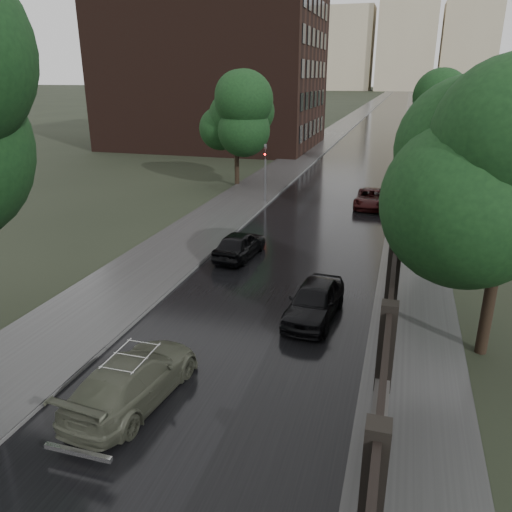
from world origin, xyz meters
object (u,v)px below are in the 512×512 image
at_px(hatchback_left, 240,244).
at_px(car_right_near, 314,301).
at_px(tree_left_far, 236,118).
at_px(traffic_light, 265,168).
at_px(tree_right_a, 507,200).
at_px(tree_right_b, 462,141).
at_px(car_right_far, 371,198).
at_px(tree_right_c, 443,116).
at_px(volga_sedan, 133,379).

height_order(hatchback_left, car_right_near, car_right_near).
distance_m(tree_left_far, traffic_light, 6.84).
distance_m(tree_right_a, tree_right_b, 14.00).
xyz_separation_m(tree_right_b, traffic_light, (-11.80, 2.99, -2.55)).
bearing_deg(car_right_near, traffic_light, 115.84).
distance_m(hatchback_left, car_right_far, 12.85).
relative_size(tree_right_c, traffic_light, 1.75).
relative_size(tree_right_a, volga_sedan, 1.52).
bearing_deg(tree_left_far, volga_sedan, -77.22).
bearing_deg(traffic_light, tree_right_b, -14.24).
bearing_deg(traffic_light, tree_right_a, -55.23).
relative_size(tree_right_a, hatchback_left, 1.84).
relative_size(car_right_near, car_right_far, 0.93).
bearing_deg(car_right_far, hatchback_left, -113.67).
xyz_separation_m(tree_left_far, car_right_near, (9.99, -21.16, -4.56)).
xyz_separation_m(tree_right_a, car_right_far, (-4.76, 17.89, -4.35)).
bearing_deg(car_right_near, hatchback_left, 135.11).
bearing_deg(tree_right_a, car_right_near, 171.29).
xyz_separation_m(volga_sedan, car_right_far, (4.54, 23.23, -0.07)).
relative_size(tree_left_far, car_right_far, 1.72).
xyz_separation_m(tree_right_b, tree_right_c, (0.00, 18.00, 0.00)).
bearing_deg(tree_right_c, tree_right_a, -90.00).
bearing_deg(tree_left_far, car_right_near, -64.73).
bearing_deg(volga_sedan, traffic_light, -77.96).
distance_m(tree_right_c, car_right_far, 15.51).
relative_size(tree_right_a, car_right_near, 1.75).
relative_size(tree_left_far, tree_right_c, 1.05).
bearing_deg(car_right_far, tree_left_far, 159.95).
relative_size(volga_sedan, car_right_far, 1.07).
bearing_deg(traffic_light, hatchback_left, -81.02).
relative_size(tree_right_a, tree_right_c, 1.00).
relative_size(tree_right_c, hatchback_left, 1.84).
bearing_deg(tree_left_far, tree_right_c, 32.83).
relative_size(volga_sedan, car_right_near, 1.15).
bearing_deg(hatchback_left, tree_right_c, -106.47).
bearing_deg(volga_sedan, tree_left_far, -71.57).
distance_m(tree_right_c, volga_sedan, 38.72).
height_order(hatchback_left, car_right_far, hatchback_left).
distance_m(tree_right_a, car_right_near, 7.02).
bearing_deg(traffic_light, tree_left_far, 126.47).
distance_m(tree_right_c, traffic_light, 19.26).
bearing_deg(hatchback_left, traffic_light, -76.12).
distance_m(tree_left_far, hatchback_left, 17.32).
bearing_deg(car_right_near, tree_left_far, 119.84).
distance_m(tree_left_far, tree_right_c, 18.45).
relative_size(tree_left_far, tree_right_b, 1.05).
xyz_separation_m(volga_sedan, hatchback_left, (-0.79, 11.54, -0.02)).
distance_m(tree_left_far, tree_right_a, 26.91).
bearing_deg(hatchback_left, tree_right_b, -137.41).
xyz_separation_m(tree_right_b, volga_sedan, (-9.30, -19.34, -4.28)).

